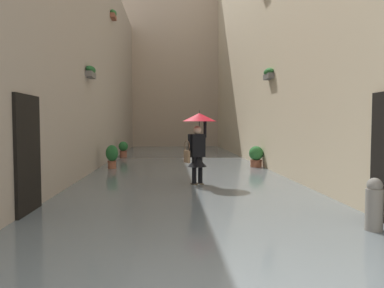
{
  "coord_description": "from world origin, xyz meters",
  "views": [
    {
      "loc": [
        0.47,
        2.72,
        1.68
      ],
      "look_at": [
        -0.11,
        -6.49,
        1.17
      ],
      "focal_mm": 34.1,
      "sensor_mm": 36.0,
      "label": 1
    }
  ],
  "objects_px": {
    "person_wading": "(198,136)",
    "potted_plant_mid_left": "(256,156)",
    "potted_plant_near_right": "(123,149)",
    "potted_plant_far_right": "(112,156)",
    "mooring_bollard": "(374,207)"
  },
  "relations": [
    {
      "from": "person_wading",
      "to": "potted_plant_mid_left",
      "type": "relative_size",
      "value": 2.4
    },
    {
      "from": "potted_plant_far_right",
      "to": "mooring_bollard",
      "type": "relative_size",
      "value": 1.05
    },
    {
      "from": "person_wading",
      "to": "potted_plant_mid_left",
      "type": "height_order",
      "value": "person_wading"
    },
    {
      "from": "potted_plant_near_right",
      "to": "potted_plant_mid_left",
      "type": "bearing_deg",
      "value": 141.1
    },
    {
      "from": "person_wading",
      "to": "mooring_bollard",
      "type": "relative_size",
      "value": 2.33
    },
    {
      "from": "potted_plant_far_right",
      "to": "potted_plant_near_right",
      "type": "relative_size",
      "value": 1.11
    },
    {
      "from": "potted_plant_near_right",
      "to": "mooring_bollard",
      "type": "bearing_deg",
      "value": 112.85
    },
    {
      "from": "potted_plant_mid_left",
      "to": "mooring_bollard",
      "type": "relative_size",
      "value": 0.97
    },
    {
      "from": "person_wading",
      "to": "mooring_bollard",
      "type": "distance_m",
      "value": 5.03
    },
    {
      "from": "potted_plant_far_right",
      "to": "person_wading",
      "type": "bearing_deg",
      "value": 127.81
    },
    {
      "from": "mooring_bollard",
      "to": "potted_plant_near_right",
      "type": "bearing_deg",
      "value": -67.15
    },
    {
      "from": "potted_plant_far_right",
      "to": "potted_plant_mid_left",
      "type": "height_order",
      "value": "potted_plant_far_right"
    },
    {
      "from": "potted_plant_mid_left",
      "to": "potted_plant_near_right",
      "type": "xyz_separation_m",
      "value": [
        5.46,
        -4.41,
        0.0
      ]
    },
    {
      "from": "potted_plant_mid_left",
      "to": "potted_plant_near_right",
      "type": "relative_size",
      "value": 1.03
    },
    {
      "from": "potted_plant_far_right",
      "to": "mooring_bollard",
      "type": "height_order",
      "value": "potted_plant_far_right"
    }
  ]
}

